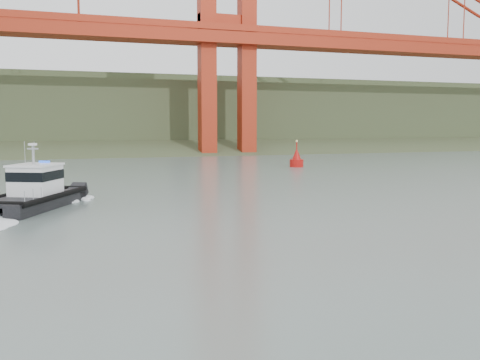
{
  "coord_description": "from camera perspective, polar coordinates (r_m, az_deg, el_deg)",
  "views": [
    {
      "loc": [
        -9.15,
        -24.05,
        5.78
      ],
      "look_at": [
        1.41,
        6.93,
        2.4
      ],
      "focal_mm": 40.0,
      "sensor_mm": 36.0,
      "label": 1
    }
  ],
  "objects": [
    {
      "name": "ground",
      "position": [
        26.37,
        1.98,
        -6.77
      ],
      "size": [
        400.0,
        400.0,
        0.0
      ],
      "primitive_type": "plane",
      "color": "slate",
      "rests_on": "ground"
    },
    {
      "name": "headlands",
      "position": [
        149.83,
        -15.4,
        6.17
      ],
      "size": [
        500.0,
        105.36,
        27.12
      ],
      "color": "#354527",
      "rests_on": "ground"
    },
    {
      "name": "patrol_boat",
      "position": [
        40.06,
        -21.11,
        -1.11
      ],
      "size": [
        7.39,
        10.19,
        4.67
      ],
      "rotation": [
        0.0,
        0.0,
        -0.46
      ],
      "color": "black",
      "rests_on": "ground"
    },
    {
      "name": "nav_buoy",
      "position": [
        74.14,
        6.05,
        2.2
      ],
      "size": [
        1.89,
        1.89,
        3.93
      ],
      "color": "#AB0F0B",
      "rests_on": "ground"
    }
  ]
}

